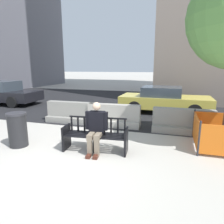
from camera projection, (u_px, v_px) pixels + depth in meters
The scene contains 10 objects.
ground_plane at pixel (69, 162), 4.70m from camera, with size 200.00×200.00×0.00m, color #B7B2A8.
street_asphalt at pixel (136, 102), 12.81m from camera, with size 120.00×12.00×0.01m, color black.
street_bench at pixel (96, 136), 5.29m from camera, with size 1.73×0.69×0.88m.
seated_person at pixel (96, 127), 5.16m from camera, with size 0.59×0.75×1.31m.
jersey_barrier_centre at pixel (114, 117), 7.59m from camera, with size 2.03×0.76×0.84m.
jersey_barrier_left at pixel (71, 114), 8.12m from camera, with size 2.01×0.72×0.84m.
jersey_barrier_right at pixel (183, 123), 6.77m from camera, with size 2.00×0.69×0.84m.
car_taxi_near at pixel (164, 100), 9.81m from camera, with size 4.31×1.97×1.28m.
car_sedan_mid at pixel (2, 93), 12.13m from camera, with size 4.55×2.07×1.40m.
trash_bin at pixel (18, 129), 5.59m from camera, with size 0.53×0.53×0.97m.
Camera 1 is at (2.24, -3.84, 2.18)m, focal length 32.00 mm.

